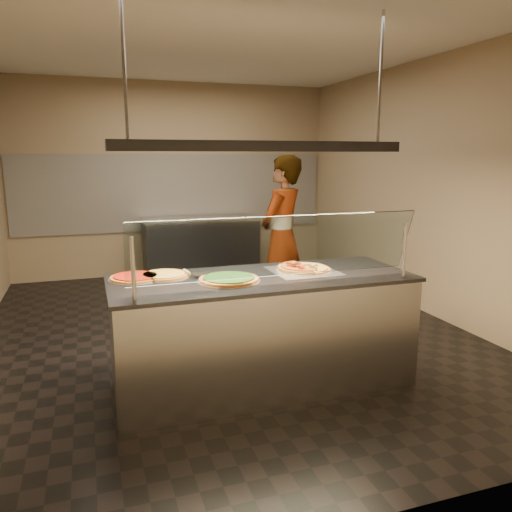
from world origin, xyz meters
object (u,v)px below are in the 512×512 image
object	(u,v)px
pizza_spinach	(229,279)
prep_table	(201,248)
half_pizza_pepperoni	(292,268)
pizza_tomato	(135,277)
sneeze_guard	(278,247)
heat_lamp_housing	(263,146)
worker	(282,237)
perforated_tray	(303,270)
half_pizza_sausage	(315,267)
serving_counter	(262,331)
pizza_spatula	(193,272)
pizza_cheese	(164,275)

from	to	relation	value
pizza_spinach	prep_table	world-z (taller)	pizza_spinach
half_pizza_pepperoni	pizza_tomato	distance (m)	1.27
sneeze_guard	heat_lamp_housing	size ratio (longest dim) A/B	0.95
worker	perforated_tray	bearing A→B (deg)	33.71
perforated_tray	heat_lamp_housing	size ratio (longest dim) A/B	0.23
half_pizza_sausage	pizza_tomato	bearing A→B (deg)	173.06
half_pizza_pepperoni	worker	world-z (taller)	worker
serving_counter	pizza_spinach	distance (m)	0.57
prep_table	half_pizza_sausage	bearing A→B (deg)	-87.83
sneeze_guard	pizza_spatula	world-z (taller)	sneeze_guard
perforated_tray	pizza_spinach	world-z (taller)	pizza_spinach
pizza_spatula	half_pizza_pepperoni	bearing A→B (deg)	-9.73
pizza_tomato	pizza_cheese	bearing A→B (deg)	0.80
perforated_tray	pizza_spatula	size ratio (longest dim) A/B	2.30
sneeze_guard	half_pizza_pepperoni	size ratio (longest dim) A/B	5.00
prep_table	worker	bearing A→B (deg)	-77.05
pizza_tomato	pizza_spatula	bearing A→B (deg)	-4.90
pizza_spatula	prep_table	world-z (taller)	pizza_spatula
half_pizza_pepperoni	half_pizza_sausage	xyz separation A→B (m)	(0.21, -0.00, -0.01)
half_pizza_pepperoni	pizza_spinach	world-z (taller)	half_pizza_pepperoni
sneeze_guard	pizza_cheese	size ratio (longest dim) A/B	5.30
pizza_spinach	pizza_cheese	xyz separation A→B (m)	(-0.45, 0.30, -0.00)
perforated_tray	half_pizza_sausage	bearing A→B (deg)	-0.50
serving_counter	prep_table	world-z (taller)	same
half_pizza_pepperoni	serving_counter	bearing A→B (deg)	-167.88
half_pizza_pepperoni	pizza_spinach	distance (m)	0.59
perforated_tray	worker	bearing A→B (deg)	74.56
serving_counter	pizza_spatula	world-z (taller)	pizza_spatula
pizza_spatula	heat_lamp_housing	size ratio (longest dim) A/B	0.10
half_pizza_sausage	pizza_tomato	world-z (taller)	half_pizza_sausage
worker	sneeze_guard	bearing A→B (deg)	26.89
half_pizza_sausage	heat_lamp_housing	size ratio (longest dim) A/B	0.19
sneeze_guard	half_pizza_sausage	distance (m)	0.69
half_pizza_pepperoni	heat_lamp_housing	bearing A→B (deg)	-167.88
perforated_tray	pizza_spatula	world-z (taller)	pizza_spatula
pizza_tomato	pizza_spinach	bearing A→B (deg)	-23.80
serving_counter	perforated_tray	xyz separation A→B (m)	(0.38, 0.06, 0.47)
half_pizza_sausage	heat_lamp_housing	xyz separation A→B (m)	(-0.49, -0.06, 0.99)
half_pizza_pepperoni	pizza_spatula	xyz separation A→B (m)	(-0.80, 0.14, -0.01)
sneeze_guard	perforated_tray	world-z (taller)	sneeze_guard
perforated_tray	pizza_spatula	bearing A→B (deg)	171.35
perforated_tray	half_pizza_pepperoni	size ratio (longest dim) A/B	1.22
perforated_tray	sneeze_guard	bearing A→B (deg)	-133.63
serving_counter	pizza_cheese	size ratio (longest dim) A/B	5.89
pizza_tomato	pizza_spatula	distance (m)	0.45
serving_counter	heat_lamp_housing	size ratio (longest dim) A/B	1.05
pizza_spatula	heat_lamp_housing	bearing A→B (deg)	-20.69
half_pizza_sausage	prep_table	bearing A→B (deg)	92.17
pizza_cheese	pizza_spatula	xyz separation A→B (m)	(0.23, -0.04, 0.01)
perforated_tray	worker	world-z (taller)	worker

